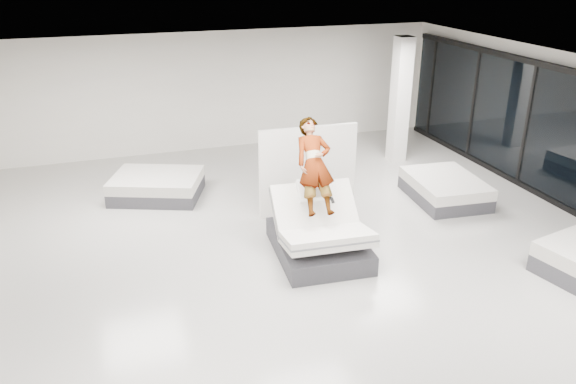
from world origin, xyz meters
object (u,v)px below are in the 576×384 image
(flat_bed_left_far, at_px, (157,186))
(column, at_px, (400,100))
(divider_panel, at_px, (308,171))
(person, at_px, (315,181))
(remote, at_px, (332,200))
(hero_bed, at_px, (319,235))
(flat_bed_right_far, at_px, (445,189))

(flat_bed_left_far, xyz_separation_m, column, (6.31, 0.53, 1.34))
(divider_panel, relative_size, column, 0.65)
(person, xyz_separation_m, remote, (0.19, -0.37, -0.24))
(hero_bed, relative_size, person, 1.16)
(person, xyz_separation_m, flat_bed_right_far, (3.54, 1.11, -1.05))
(person, bearing_deg, hero_bed, -90.00)
(hero_bed, bearing_deg, divider_panel, 76.02)
(remote, height_order, divider_panel, divider_panel)
(divider_panel, height_order, flat_bed_left_far, divider_panel)
(remote, bearing_deg, divider_panel, 87.27)
(flat_bed_right_far, xyz_separation_m, flat_bed_left_far, (-6.04, 2.18, 0.00))
(person, bearing_deg, divider_panel, 78.26)
(flat_bed_right_far, xyz_separation_m, column, (0.26, 2.71, 1.34))
(person, bearing_deg, column, 49.48)
(column, bearing_deg, person, -134.85)
(person, relative_size, flat_bed_left_far, 0.80)
(person, distance_m, flat_bed_right_far, 3.86)
(hero_bed, relative_size, divider_panel, 1.03)
(divider_panel, distance_m, flat_bed_right_far, 3.21)
(remote, height_order, flat_bed_left_far, remote)
(remote, distance_m, column, 5.55)
(hero_bed, bearing_deg, remote, -9.95)
(remote, bearing_deg, hero_bed, 174.38)
(person, relative_size, column, 0.57)
(remote, bearing_deg, flat_bed_right_far, 28.12)
(hero_bed, relative_size, flat_bed_left_far, 0.93)
(flat_bed_left_far, distance_m, column, 6.47)
(flat_bed_left_far, bearing_deg, divider_panel, -32.24)
(person, bearing_deg, flat_bed_right_far, 21.74)
(flat_bed_right_far, relative_size, column, 0.62)
(person, distance_m, flat_bed_left_far, 4.27)
(divider_panel, bearing_deg, hero_bed, -101.96)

